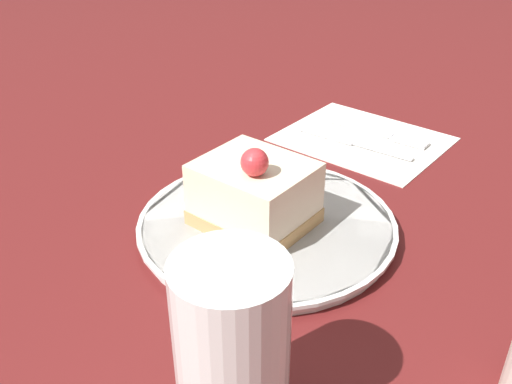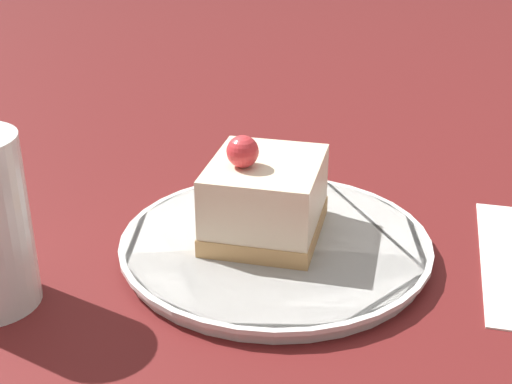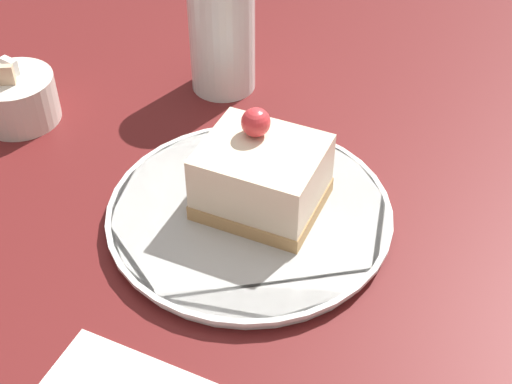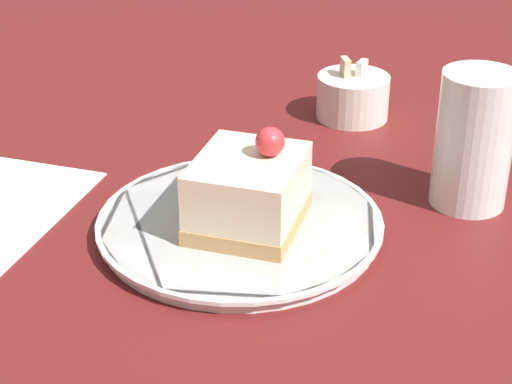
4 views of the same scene
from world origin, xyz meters
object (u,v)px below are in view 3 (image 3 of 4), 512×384
(cake_slice, at_px, (262,176))
(drinking_glass, at_px, (222,34))
(plate, at_px, (251,214))
(sugar_bowl, at_px, (17,98))

(cake_slice, height_order, drinking_glass, drinking_glass)
(plate, bearing_deg, drinking_glass, 20.81)
(drinking_glass, bearing_deg, plate, -159.19)
(cake_slice, distance_m, drinking_glass, 0.23)
(plate, bearing_deg, cake_slice, -39.53)
(plate, distance_m, cake_slice, 0.04)
(plate, height_order, cake_slice, cake_slice)
(sugar_bowl, bearing_deg, plate, -110.02)
(cake_slice, height_order, sugar_bowl, cake_slice)
(plate, height_order, sugar_bowl, sugar_bowl)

